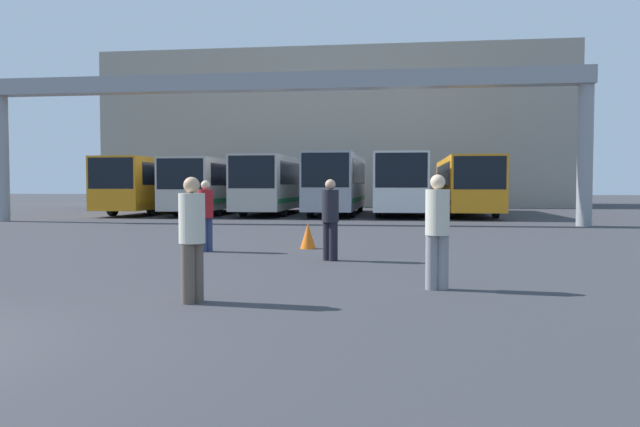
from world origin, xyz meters
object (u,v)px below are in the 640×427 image
Objects in this scene: bus_slot_5 at (466,183)px; pedestrian_near_left at (437,229)px; pedestrian_near_center at (192,236)px; bus_slot_2 at (276,182)px; traffic_cone at (308,236)px; bus_slot_4 at (401,181)px; bus_slot_3 at (337,181)px; bus_slot_0 at (155,182)px; pedestrian_far_center at (206,214)px; pedestrian_near_right at (330,218)px; bus_slot_1 at (215,183)px.

pedestrian_near_left is (-2.90, -25.11, -0.80)m from bus_slot_5.
pedestrian_near_left is (3.43, 1.55, 0.03)m from pedestrian_near_center.
bus_slot_2 is 19.41m from traffic_cone.
traffic_cone is (-2.34, -19.03, -1.52)m from bus_slot_4.
bus_slot_3 is 25.94m from pedestrian_near_center.
bus_slot_0 is 6.32× the size of pedestrian_near_center.
bus_slot_3 reaches higher than pedestrian_near_center.
pedestrian_far_center is (-8.23, -20.22, -0.83)m from bus_slot_5.
bus_slot_3 is at bearing -170.60° from bus_slot_4.
bus_slot_4 is 6.87× the size of pedestrian_near_right.
traffic_cone is (0.49, 7.47, -0.60)m from pedestrian_near_center.
bus_slot_3 is 3.56m from bus_slot_4.
pedestrian_near_center is 3.77m from pedestrian_near_left.
bus_slot_0 is 0.95× the size of bus_slot_2.
bus_slot_1 is at bearing -178.26° from bus_slot_4.
pedestrian_near_center is (0.69, -25.91, -0.93)m from bus_slot_3.
bus_slot_3 is (7.02, -0.26, 0.12)m from bus_slot_1.
pedestrian_far_center is 0.97× the size of pedestrian_near_left.
bus_slot_0 is 28.50m from pedestrian_near_left.
pedestrian_near_right is (-4.99, -21.63, -0.82)m from bus_slot_5.
bus_slot_3 is at bearing -5.43° from bus_slot_2.
bus_slot_0 is 3.52m from bus_slot_1.
bus_slot_0 is at bearing -118.16° from pedestrian_far_center.
bus_slot_5 is 7.10× the size of pedestrian_near_center.
bus_slot_5 is 18.83× the size of traffic_cone.
bus_slot_4 is 20.62m from pedestrian_far_center.
bus_slot_2 reaches higher than bus_slot_5.
bus_slot_4 reaches higher than pedestrian_far_center.
bus_slot_4 is 19.23m from traffic_cone.
bus_slot_0 reaches higher than pedestrian_near_center.
pedestrian_near_right is at bearing -75.34° from bus_slot_2.
bus_slot_3 is 0.88× the size of bus_slot_5.
bus_slot_1 is 6.36× the size of pedestrian_near_left.
bus_slot_2 is at bearing -177.75° from bus_slot_5.
pedestrian_near_center is 0.97× the size of pedestrian_near_left.
bus_slot_1 is at bearing -178.81° from bus_slot_2.
bus_slot_5 is 25.29m from pedestrian_near_left.
pedestrian_near_left is at bearing -88.60° from bus_slot_4.
traffic_cone is (8.20, -18.71, -1.41)m from bus_slot_1.
bus_slot_1 reaches higher than pedestrian_far_center.
bus_slot_3 is 16.56× the size of traffic_cone.
bus_slot_0 is at bearing 179.66° from bus_slot_3.
pedestrian_near_left is at bearing -38.20° from pedestrian_near_center.
bus_slot_2 is 10.55m from bus_slot_5.
bus_slot_1 is at bearing -77.67° from pedestrian_near_left.
bus_slot_0 is 6.33× the size of pedestrian_far_center.
bus_slot_5 reaches higher than bus_slot_1.
bus_slot_5 is at bearing 1.99° from bus_slot_1.
bus_slot_3 is 6.21× the size of pedestrian_near_right.
traffic_cone is (1.18, -18.44, -1.53)m from bus_slot_3.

